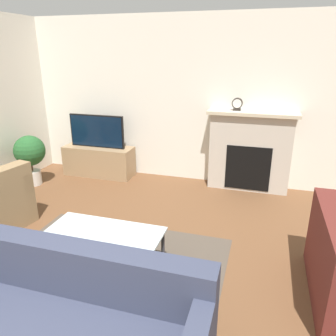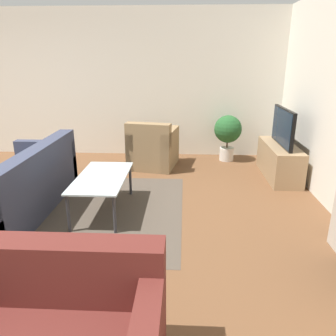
{
  "view_description": "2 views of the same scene",
  "coord_description": "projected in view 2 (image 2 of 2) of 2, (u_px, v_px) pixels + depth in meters",
  "views": [
    {
      "loc": [
        1.15,
        -0.75,
        2.14
      ],
      "look_at": [
        0.14,
        2.66,
        0.86
      ],
      "focal_mm": 35.0,
      "sensor_mm": 36.0,
      "label": 1
    },
    {
      "loc": [
        3.43,
        2.73,
        1.82
      ],
      "look_at": [
        0.26,
        2.57,
        0.75
      ],
      "focal_mm": 35.0,
      "sensor_mm": 36.0,
      "label": 2
    }
  ],
  "objects": [
    {
      "name": "tv_stand",
      "position": [
        279.0,
        161.0,
        5.22
      ],
      "size": [
        1.25,
        0.44,
        0.53
      ],
      "color": "#997A56",
      "rests_on": "ground_plane"
    },
    {
      "name": "potted_plant",
      "position": [
        228.0,
        132.0,
        5.98
      ],
      "size": [
        0.5,
        0.5,
        0.84
      ],
      "color": "beige",
      "rests_on": "ground_plane"
    },
    {
      "name": "couch_sectional",
      "position": [
        16.0,
        191.0,
        3.97
      ],
      "size": [
        2.23,
        0.87,
        0.82
      ],
      "color": "#33384C",
      "rests_on": "ground_plane"
    },
    {
      "name": "coffee_table",
      "position": [
        102.0,
        180.0,
        3.99
      ],
      "size": [
        1.15,
        0.59,
        0.46
      ],
      "color": "#333338",
      "rests_on": "ground_plane"
    },
    {
      "name": "wall_left",
      "position": [
        161.0,
        84.0,
        6.15
      ],
      "size": [
        0.06,
        7.55,
        2.7
      ],
      "color": "silver",
      "rests_on": "ground_plane"
    },
    {
      "name": "area_rug",
      "position": [
        111.0,
        210.0,
        4.11
      ],
      "size": [
        2.35,
        1.79,
        0.0
      ],
      "color": "#4C4238",
      "rests_on": "ground_plane"
    },
    {
      "name": "tv",
      "position": [
        283.0,
        127.0,
        5.05
      ],
      "size": [
        1.0,
        0.06,
        0.57
      ],
      "color": "black",
      "rests_on": "tv_stand"
    },
    {
      "name": "armchair_by_window",
      "position": [
        153.0,
        150.0,
        5.71
      ],
      "size": [
        0.96,
        0.88,
        0.82
      ],
      "rotation": [
        0.0,
        0.0,
        -1.75
      ],
      "color": "#8C704C",
      "rests_on": "ground_plane"
    }
  ]
}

